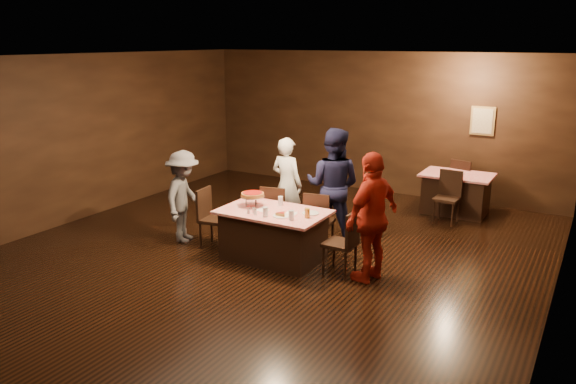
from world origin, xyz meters
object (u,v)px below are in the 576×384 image
object	(u,v)px
diner_navy_hoodie	(333,186)
chair_end_left	(215,218)
chair_far_left	(276,213)
chair_back_far	(464,182)
pizza_stand	(253,195)
chair_end_right	(340,242)
main_table	(273,235)
glass_amber	(307,213)
glass_back	(281,201)
diner_red_shirt	(372,217)
chair_far_right	(320,220)
plate_empty	(311,213)
glass_front_right	(291,215)
diner_white_jacket	(287,184)
back_table	(456,193)
chair_back_near	(447,198)
glass_front_left	(265,212)
diner_grey_knit	(184,197)

from	to	relation	value
diner_navy_hoodie	chair_end_left	bearing A→B (deg)	29.10
chair_far_left	chair_back_far	xyz separation A→B (m)	(2.21, 3.61, 0.00)
pizza_stand	chair_end_right	bearing A→B (deg)	-1.91
chair_end_left	diner_navy_hoodie	bearing A→B (deg)	-58.99
main_table	glass_amber	size ratio (longest dim) A/B	11.43
glass_back	diner_red_shirt	bearing A→B (deg)	-9.24
chair_end_left	diner_red_shirt	size ratio (longest dim) A/B	0.52
pizza_stand	chair_end_left	bearing A→B (deg)	-175.91
chair_far_right	chair_end_left	size ratio (longest dim) A/B	1.00
chair_end_right	plate_empty	bearing A→B (deg)	-104.33
chair_back_far	glass_amber	distance (m)	4.59
chair_end_right	glass_front_right	distance (m)	0.79
glass_amber	chair_end_right	bearing A→B (deg)	5.71
chair_far_right	diner_navy_hoodie	size ratio (longest dim) A/B	0.50
diner_red_shirt	chair_end_right	bearing A→B (deg)	-70.63
diner_white_jacket	plate_empty	bearing A→B (deg)	139.12
back_table	chair_end_right	world-z (taller)	chair_end_right
diner_red_shirt	plate_empty	xyz separation A→B (m)	(-1.00, 0.11, -0.13)
chair_back_near	diner_red_shirt	distance (m)	3.06
chair_far_right	glass_amber	size ratio (longest dim) A/B	6.79
chair_far_right	glass_front_left	world-z (taller)	chair_far_right
diner_white_jacket	glass_amber	bearing A→B (deg)	135.86
main_table	plate_empty	world-z (taller)	plate_empty
main_table	pizza_stand	distance (m)	0.70
glass_front_right	diner_grey_knit	bearing A→B (deg)	174.14
diner_grey_knit	glass_front_left	xyz separation A→B (m)	(1.75, -0.27, 0.08)
diner_grey_knit	glass_front_left	distance (m)	1.77
diner_navy_hoodie	chair_far_left	bearing A→B (deg)	18.46
diner_white_jacket	glass_back	distance (m)	1.10
chair_end_right	chair_back_far	xyz separation A→B (m)	(0.71, 4.36, 0.00)
main_table	chair_back_far	size ratio (longest dim) A/B	1.68
chair_back_near	diner_grey_knit	distance (m)	4.68
chair_end_left	diner_navy_hoodie	world-z (taller)	diner_navy_hoodie
chair_back_near	chair_back_far	size ratio (longest dim) A/B	1.00
chair_end_left	plate_empty	size ratio (longest dim) A/B	3.80
chair_far_left	chair_end_left	bearing A→B (deg)	34.74
diner_grey_knit	glass_back	size ratio (longest dim) A/B	10.85
chair_end_right	plate_empty	xyz separation A→B (m)	(-0.55, 0.15, 0.30)
glass_front_right	glass_back	world-z (taller)	same
chair_back_near	diner_grey_knit	xyz separation A→B (m)	(-3.51, -3.09, 0.28)
diner_navy_hoodie	diner_grey_knit	size ratio (longest dim) A/B	1.25
diner_navy_hoodie	glass_front_left	world-z (taller)	diner_navy_hoodie
back_table	chair_far_right	xyz separation A→B (m)	(-1.41, -3.01, 0.09)
diner_white_jacket	diner_red_shirt	size ratio (longest dim) A/B	0.90
glass_amber	back_table	bearing A→B (deg)	72.34
glass_amber	glass_back	distance (m)	0.74
diner_red_shirt	back_table	bearing A→B (deg)	-169.56
diner_grey_knit	glass_amber	distance (m)	2.30
chair_back_near	diner_red_shirt	size ratio (longest dim) A/B	0.52
diner_grey_knit	pizza_stand	world-z (taller)	diner_grey_knit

